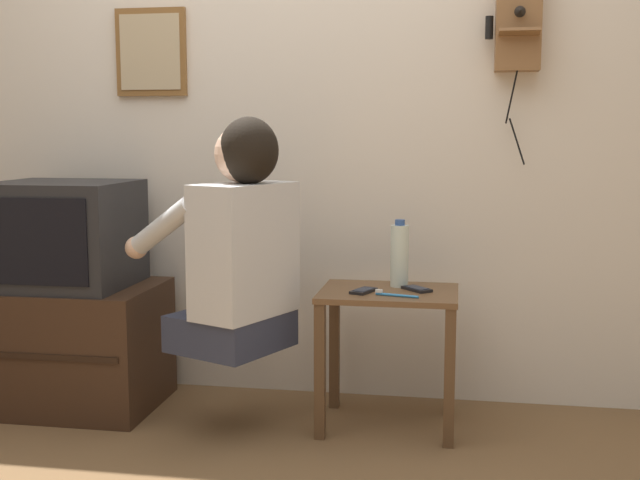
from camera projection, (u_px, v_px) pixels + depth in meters
wall_back at (294, 105)px, 3.47m from camera, size 6.80×0.05×2.55m
side_table at (389, 322)px, 3.13m from camera, size 0.53×0.41×0.55m
person at (239, 243)px, 3.01m from camera, size 0.66×0.59×0.88m
tv_stand at (71, 345)px, 3.40m from camera, size 0.74×0.54×0.52m
television at (64, 234)px, 3.33m from camera, size 0.54×0.50×0.44m
wall_phone_antique at (518, 21)px, 3.19m from camera, size 0.22×0.19×0.80m
framed_picture at (151, 52)px, 3.51m from camera, size 0.32×0.03×0.38m
cell_phone_held at (364, 291)px, 3.08m from camera, size 0.10×0.14×0.01m
cell_phone_spare at (417, 289)px, 3.11m from camera, size 0.13×0.13×0.01m
water_bottle at (400, 255)px, 3.18m from camera, size 0.07×0.07×0.27m
toothbrush at (394, 295)px, 3.00m from camera, size 0.17×0.05×0.02m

